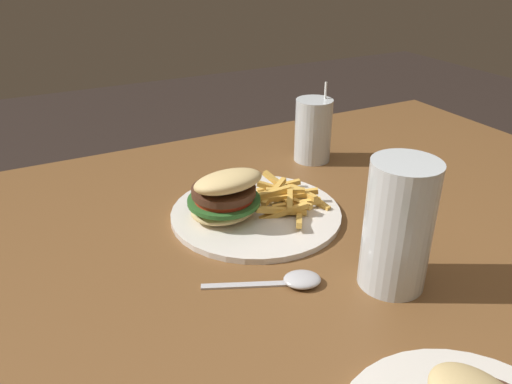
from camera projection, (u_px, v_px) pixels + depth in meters
The scene contains 5 objects.
dining_table at pixel (258, 370), 0.65m from camera, with size 1.68×1.25×0.73m.
meal_plate_near at pixel (243, 203), 0.82m from camera, with size 0.29×0.29×0.11m.
beer_glass at pixel (397, 230), 0.64m from camera, with size 0.09×0.09×0.18m.
juice_glass at pixel (313, 132), 1.03m from camera, with size 0.08×0.08×0.16m.
spoon at pixel (296, 280), 0.67m from camera, with size 0.16×0.09×0.01m.
Camera 1 is at (0.22, 0.42, 1.15)m, focal length 35.00 mm.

